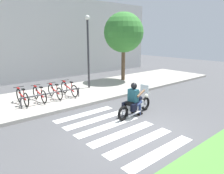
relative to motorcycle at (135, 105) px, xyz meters
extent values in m
plane|color=#4C4C4F|center=(-1.15, -0.95, -0.45)|extent=(48.00, 48.00, 0.00)
cube|color=#4C8C38|center=(-1.15, -3.66, -0.41)|extent=(24.00, 1.10, 0.08)
cube|color=#A8A399|center=(-1.15, 4.45, -0.38)|extent=(24.00, 4.40, 0.15)
cube|color=white|center=(-1.59, -2.55, -0.45)|extent=(2.80, 0.40, 0.01)
cube|color=white|center=(-1.59, -1.75, -0.45)|extent=(2.80, 0.40, 0.01)
cube|color=white|center=(-1.59, -0.95, -0.45)|extent=(2.80, 0.40, 0.01)
cube|color=white|center=(-1.59, -0.15, -0.45)|extent=(2.80, 0.40, 0.01)
cube|color=white|center=(-1.59, 0.65, -0.45)|extent=(2.80, 0.40, 0.01)
cube|color=white|center=(-1.59, 1.45, -0.45)|extent=(2.80, 0.40, 0.01)
torus|color=black|center=(0.79, 0.13, -0.15)|extent=(0.62, 0.20, 0.61)
cylinder|color=silver|center=(0.79, 0.13, -0.15)|extent=(0.12, 0.12, 0.11)
torus|color=black|center=(-0.82, -0.12, -0.15)|extent=(0.62, 0.20, 0.61)
cylinder|color=silver|center=(-0.82, -0.12, -0.15)|extent=(0.12, 0.12, 0.11)
cube|color=silver|center=(-0.01, 0.00, -0.01)|extent=(0.93, 0.41, 0.28)
ellipsoid|color=black|center=(0.21, 0.04, 0.21)|extent=(0.56, 0.36, 0.22)
cube|color=black|center=(-0.23, -0.03, 0.14)|extent=(0.60, 0.36, 0.10)
cube|color=black|center=(-0.44, 0.16, 0.03)|extent=(0.33, 0.17, 0.28)
cube|color=black|center=(-0.38, -0.28, 0.03)|extent=(0.33, 0.17, 0.28)
cylinder|color=silver|center=(0.63, 0.10, 0.41)|extent=(0.12, 0.62, 0.03)
sphere|color=white|center=(0.84, 0.13, 0.21)|extent=(0.18, 0.18, 0.18)
cube|color=silver|center=(0.67, 0.11, 0.59)|extent=(0.10, 0.40, 0.32)
cylinder|color=silver|center=(-0.25, -0.22, -0.27)|extent=(0.81, 0.20, 0.08)
cube|color=#1E4C59|center=(-0.16, -0.02, 0.44)|extent=(0.32, 0.43, 0.52)
sphere|color=black|center=(-0.13, -0.02, 0.84)|extent=(0.26, 0.26, 0.26)
cylinder|color=brown|center=(0.03, 0.23, 0.52)|extent=(0.53, 0.17, 0.26)
cylinder|color=brown|center=(0.10, -0.20, 0.52)|extent=(0.53, 0.17, 0.26)
cylinder|color=navy|center=(-0.04, 0.16, 0.08)|extent=(0.46, 0.21, 0.24)
cylinder|color=navy|center=(0.08, 0.18, -0.22)|extent=(0.11, 0.11, 0.46)
cube|color=black|center=(0.12, 0.18, -0.41)|extent=(0.25, 0.14, 0.08)
cylinder|color=navy|center=(0.01, -0.16, 0.08)|extent=(0.46, 0.21, 0.24)
cylinder|color=navy|center=(0.13, -0.14, -0.22)|extent=(0.11, 0.11, 0.46)
cube|color=black|center=(0.17, -0.13, -0.41)|extent=(0.25, 0.14, 0.08)
torus|color=black|center=(-3.31, 4.59, 0.03)|extent=(0.06, 0.65, 0.65)
torus|color=black|center=(-3.29, 3.62, 0.03)|extent=(0.06, 0.65, 0.65)
cylinder|color=red|center=(-3.30, 4.10, 0.10)|extent=(0.08, 0.87, 0.24)
cylinder|color=red|center=(-3.29, 3.86, 0.26)|extent=(0.04, 0.04, 0.40)
cube|color=black|center=(-3.29, 3.86, 0.46)|extent=(0.10, 0.20, 0.06)
cylinder|color=black|center=(-3.30, 4.49, 0.46)|extent=(0.48, 0.04, 0.03)
cube|color=red|center=(-3.31, 4.59, 0.38)|extent=(0.08, 0.28, 0.04)
torus|color=black|center=(-2.49, 4.60, 0.02)|extent=(0.06, 0.63, 0.62)
torus|color=black|center=(-2.47, 3.60, 0.02)|extent=(0.06, 0.63, 0.62)
cylinder|color=red|center=(-2.48, 4.10, 0.08)|extent=(0.08, 0.89, 0.25)
cylinder|color=red|center=(-2.48, 3.85, 0.24)|extent=(0.04, 0.04, 0.38)
cube|color=black|center=(-2.48, 3.85, 0.43)|extent=(0.10, 0.20, 0.06)
cylinder|color=black|center=(-2.49, 4.50, 0.43)|extent=(0.48, 0.04, 0.03)
cube|color=red|center=(-2.49, 4.60, 0.36)|extent=(0.08, 0.28, 0.04)
torus|color=black|center=(-1.67, 4.58, 0.02)|extent=(0.06, 0.63, 0.63)
torus|color=black|center=(-1.66, 3.62, 0.02)|extent=(0.06, 0.63, 0.63)
cylinder|color=red|center=(-1.66, 4.10, 0.08)|extent=(0.08, 0.86, 0.24)
cylinder|color=red|center=(-1.66, 3.86, 0.24)|extent=(0.04, 0.04, 0.38)
cube|color=black|center=(-1.66, 3.86, 0.43)|extent=(0.10, 0.20, 0.06)
cylinder|color=black|center=(-1.67, 4.49, 0.43)|extent=(0.48, 0.04, 0.03)
cube|color=red|center=(-1.67, 4.58, 0.36)|extent=(0.08, 0.28, 0.04)
torus|color=black|center=(-0.86, 4.65, 0.03)|extent=(0.06, 0.65, 0.65)
torus|color=black|center=(-0.84, 3.56, 0.03)|extent=(0.06, 0.65, 0.65)
cylinder|color=red|center=(-0.85, 4.10, 0.09)|extent=(0.08, 0.97, 0.26)
cylinder|color=red|center=(-0.84, 3.83, 0.26)|extent=(0.04, 0.04, 0.40)
cube|color=black|center=(-0.84, 3.83, 0.46)|extent=(0.10, 0.20, 0.06)
cylinder|color=black|center=(-0.86, 4.54, 0.46)|extent=(0.48, 0.04, 0.03)
cube|color=red|center=(-0.86, 4.65, 0.38)|extent=(0.08, 0.28, 0.04)
cylinder|color=#333338|center=(-2.07, 3.55, 0.15)|extent=(3.05, 0.07, 0.07)
cylinder|color=#333338|center=(-3.55, 3.55, -0.08)|extent=(0.06, 0.06, 0.45)
cylinder|color=#333338|center=(-0.60, 3.55, -0.08)|extent=(0.06, 0.06, 0.45)
cylinder|color=#2D2D33|center=(0.95, 4.85, 1.64)|extent=(0.12, 0.12, 4.19)
sphere|color=white|center=(0.95, 4.85, 3.86)|extent=(0.28, 0.28, 0.28)
cylinder|color=brown|center=(4.21, 5.25, 0.82)|extent=(0.27, 0.27, 2.55)
sphere|color=#387F33|center=(4.21, 5.25, 3.07)|extent=(2.78, 2.78, 2.78)
cube|color=#AEAEAE|center=(-1.15, 10.15, 2.66)|extent=(24.00, 1.20, 6.23)
camera|label=1|loc=(-6.18, -5.80, 2.80)|focal=33.76mm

